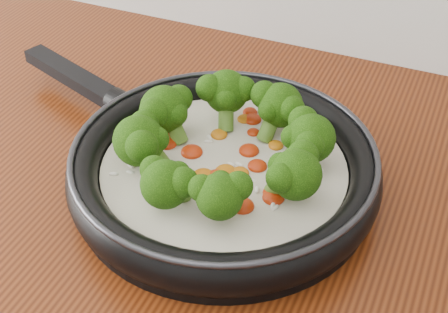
% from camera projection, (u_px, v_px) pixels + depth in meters
% --- Properties ---
extents(skillet, '(0.58, 0.45, 0.10)m').
position_uv_depth(skillet, '(222.00, 164.00, 0.74)').
color(skillet, black).
rests_on(skillet, counter).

